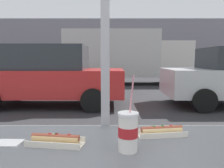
{
  "coord_description": "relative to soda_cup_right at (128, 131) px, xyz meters",
  "views": [
    {
      "loc": [
        0.04,
        -1.24,
        1.4
      ],
      "look_at": [
        0.04,
        2.05,
        1.03
      ],
      "focal_mm": 35.81,
      "sensor_mm": 36.0,
      "label": 1
    }
  ],
  "objects": [
    {
      "name": "sidewalk_strip",
      "position": [
        -0.11,
        1.93,
        -1.04
      ],
      "size": [
        16.0,
        2.8,
        0.11
      ],
      "primitive_type": "cube",
      "color": "gray",
      "rests_on": "ground"
    },
    {
      "name": "ground_plane",
      "position": [
        -0.11,
        8.33,
        -1.1
      ],
      "size": [
        60.0,
        60.0,
        0.0
      ],
      "primitive_type": "plane",
      "color": "#2D2D30"
    },
    {
      "name": "box_truck",
      "position": [
        0.63,
        11.66,
        0.51
      ],
      "size": [
        6.84,
        2.44,
        2.94
      ],
      "color": "beige",
      "rests_on": "ground"
    },
    {
      "name": "napkin_wrapper",
      "position": [
        -0.55,
        0.09,
        -0.09
      ],
      "size": [
        0.12,
        0.09,
        0.0
      ],
      "primitive_type": "cube",
      "rotation": [
        0.0,
        0.0,
        -0.04
      ],
      "color": "white",
      "rests_on": "window_counter"
    },
    {
      "name": "parked_car_red",
      "position": [
        -1.95,
        5.76,
        -0.19
      ],
      "size": [
        4.4,
        2.0,
        1.8
      ],
      "color": "red",
      "rests_on": "ground"
    },
    {
      "name": "hotdog_tray_near",
      "position": [
        -0.33,
        0.07,
        -0.06
      ],
      "size": [
        0.27,
        0.13,
        0.05
      ],
      "color": "silver",
      "rests_on": "window_counter"
    },
    {
      "name": "soda_cup_right",
      "position": [
        0.0,
        0.0,
        0.0
      ],
      "size": [
        0.09,
        0.09,
        0.32
      ],
      "color": "white",
      "rests_on": "window_counter"
    },
    {
      "name": "hotdog_tray_far",
      "position": [
        0.19,
        0.19,
        -0.06
      ],
      "size": [
        0.26,
        0.12,
        0.05
      ],
      "color": "silver",
      "rests_on": "window_counter"
    },
    {
      "name": "building_facade_far",
      "position": [
        -0.11,
        21.98,
        1.58
      ],
      "size": [
        28.0,
        1.2,
        5.35
      ],
      "primitive_type": "cube",
      "color": "gray",
      "rests_on": "ground"
    }
  ]
}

